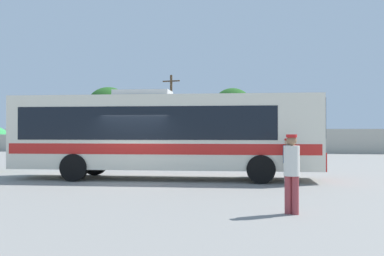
% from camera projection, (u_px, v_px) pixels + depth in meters
% --- Properties ---
extents(ground_plane, '(300.00, 300.00, 0.00)m').
position_uv_depth(ground_plane, '(182.00, 163.00, 26.94)').
color(ground_plane, gray).
extents(perimeter_wall, '(80.00, 0.30, 2.13)m').
position_uv_depth(perimeter_wall, '(210.00, 141.00, 41.05)').
color(perimeter_wall, '#B2AD9E').
rests_on(perimeter_wall, ground_plane).
extents(coach_bus_cream_red, '(12.12, 3.08, 3.52)m').
position_uv_depth(coach_bus_cream_red, '(162.00, 132.00, 18.07)').
color(coach_bus_cream_red, silver).
rests_on(coach_bus_cream_red, ground_plane).
extents(attendant_by_bus_door, '(0.46, 0.46, 1.64)m').
position_uv_depth(attendant_by_bus_door, '(288.00, 159.00, 15.71)').
color(attendant_by_bus_door, '#B7B2A8').
rests_on(attendant_by_bus_door, ground_plane).
extents(passenger_waiting_on_apron, '(0.46, 0.46, 1.82)m').
position_uv_depth(passenger_waiting_on_apron, '(292.00, 169.00, 10.35)').
color(passenger_waiting_on_apron, '#99383D').
rests_on(passenger_waiting_on_apron, ground_plane).
extents(parked_car_leftmost_maroon, '(4.53, 1.99, 1.54)m').
position_uv_depth(parked_car_leftmost_maroon, '(83.00, 144.00, 39.87)').
color(parked_car_leftmost_maroon, maroon).
rests_on(parked_car_leftmost_maroon, ground_plane).
extents(parked_car_second_white, '(4.66, 2.14, 1.53)m').
position_uv_depth(parked_car_second_white, '(153.00, 144.00, 38.62)').
color(parked_car_second_white, silver).
rests_on(parked_car_second_white, ground_plane).
extents(utility_pole_near, '(1.79, 0.49, 7.48)m').
position_uv_depth(utility_pole_near, '(171.00, 111.00, 44.81)').
color(utility_pole_near, '#4C3823').
rests_on(utility_pole_near, ground_plane).
extents(roadside_tree_left, '(4.55, 4.55, 6.74)m').
position_uv_depth(roadside_tree_left, '(109.00, 105.00, 49.46)').
color(roadside_tree_left, brown).
rests_on(roadside_tree_left, ground_plane).
extents(roadside_tree_midleft, '(3.77, 3.77, 6.26)m').
position_uv_depth(roadside_tree_midleft, '(233.00, 104.00, 45.58)').
color(roadside_tree_midleft, brown).
rests_on(roadside_tree_midleft, ground_plane).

